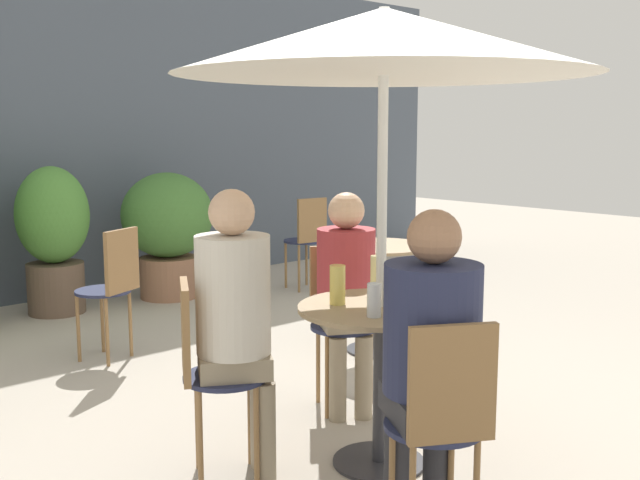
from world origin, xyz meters
name	(u,v)px	position (x,y,z in m)	size (l,w,h in m)	color
ground_plane	(392,449)	(0.00, 0.00, 0.00)	(20.00, 20.00, 0.00)	#B2A899
storefront_wall	(33,129)	(0.00, 4.20, 1.50)	(10.00, 0.06, 3.00)	#4C5666
cafe_table_near	(380,347)	(-0.16, -0.06, 0.55)	(0.74, 0.74, 0.73)	#2D2D33
cafe_table_far	(378,274)	(1.10, 1.14, 0.53)	(0.69, 0.69, 0.73)	#2D2D33
bistro_chair_0	(340,309)	(0.23, 0.60, 0.53)	(0.40, 0.41, 0.87)	#232847
bistro_chair_1	(205,361)	(-0.82, 0.32, 0.53)	(0.41, 0.40, 0.87)	#232847
bistro_chair_2	(443,415)	(-0.55, -0.73, 0.53)	(0.40, 0.41, 0.87)	#232847
bistro_chair_4	(307,234)	(2.01, 2.92, 0.53)	(0.36, 0.38, 0.87)	#232847
bistro_chair_6	(113,281)	(-0.33, 2.14, 0.53)	(0.39, 0.40, 0.87)	#232847
seated_person_0	(347,282)	(0.16, 0.48, 0.71)	(0.37, 0.38, 1.18)	gray
seated_person_1	(236,309)	(-0.71, 0.26, 0.75)	(0.40, 0.39, 1.26)	gray
seated_person_2	(430,348)	(-0.48, -0.61, 0.73)	(0.42, 0.44, 1.23)	#2D2D33
beer_glass_0	(374,300)	(-0.32, -0.18, 0.80)	(0.06, 0.06, 0.14)	silver
beer_glass_1	(425,293)	(-0.05, -0.23, 0.81)	(0.06, 0.06, 0.14)	#DBC65B
beer_glass_2	(377,276)	(-0.03, 0.08, 0.83)	(0.06, 0.06, 0.19)	beige
beer_glass_3	(337,285)	(-0.27, 0.09, 0.82)	(0.07, 0.07, 0.18)	#DBC65B
potted_plant_1	(53,233)	(-0.09, 3.65, 0.66)	(0.58, 0.58, 1.21)	brown
potted_plant_2	(168,225)	(0.90, 3.54, 0.65)	(0.81, 0.81, 1.12)	#93664C
umbrella	(384,43)	(-0.16, -0.06, 1.86)	(1.79, 1.79, 2.01)	silver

